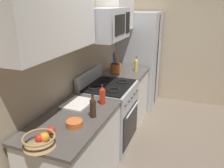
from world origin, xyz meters
TOP-DOWN VIEW (x-y plane):
  - ground_plane at (0.00, 0.00)m, footprint 16.00×16.00m
  - wall_back at (0.00, 1.04)m, footprint 8.00×0.10m
  - counter_left at (-0.99, 0.64)m, footprint 1.20×0.65m
  - range_oven at (-0.00, 0.64)m, footprint 0.76×0.69m
  - counter_right at (0.78, 0.64)m, footprint 0.79×0.65m
  - refrigerator at (1.58, 0.63)m, footprint 0.76×0.76m
  - wall_right at (2.06, 0.00)m, footprint 0.10×8.00m
  - microwave at (-0.00, 0.67)m, footprint 0.75×0.44m
  - upper_cabinets_left at (-1.00, 0.82)m, footprint 1.19×0.34m
  - upper_cabinets_right at (0.79, 0.82)m, footprint 0.78×0.34m
  - utensil_crock at (0.63, 0.77)m, footprint 0.17×0.17m
  - fruit_basket at (-1.51, 0.64)m, footprint 0.27×0.27m
  - apple_loose at (-1.32, 0.67)m, footprint 0.07×0.07m
  - cutting_board at (-0.68, 0.76)m, footprint 0.36×0.29m
  - bottle_hot_sauce at (-0.57, 0.50)m, footprint 0.07×0.07m
  - bottle_soy at (-0.89, 0.46)m, footprint 0.06×0.06m
  - bottle_oil at (0.84, 0.48)m, footprint 0.06×0.06m
  - prep_bowl at (-1.13, 0.54)m, footprint 0.16×0.16m

SIDE VIEW (x-z plane):
  - ground_plane at x=0.00m, z-range 0.00..0.00m
  - counter_left at x=-0.99m, z-range 0.00..0.91m
  - counter_right at x=0.78m, z-range 0.00..0.91m
  - range_oven at x=0.00m, z-range -0.07..1.02m
  - refrigerator at x=1.58m, z-range 0.00..1.83m
  - cutting_board at x=-0.68m, z-range 0.91..0.93m
  - prep_bowl at x=-1.13m, z-range 0.91..0.97m
  - apple_loose at x=-1.32m, z-range 0.91..0.98m
  - fruit_basket at x=-1.51m, z-range 0.90..1.02m
  - utensil_crock at x=0.63m, z-range 0.83..1.16m
  - bottle_hot_sauce at x=-0.57m, z-range 0.90..1.13m
  - bottle_oil at x=0.84m, z-range 0.90..1.14m
  - bottle_soy at x=-0.89m, z-range 0.90..1.15m
  - wall_back at x=0.00m, z-range 0.00..2.60m
  - wall_right at x=2.06m, z-range 0.00..2.60m
  - microwave at x=0.00m, z-range 1.55..1.94m
  - upper_cabinets_right at x=0.79m, z-range 1.57..2.23m
  - upper_cabinets_left at x=-1.00m, z-range 1.57..2.23m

